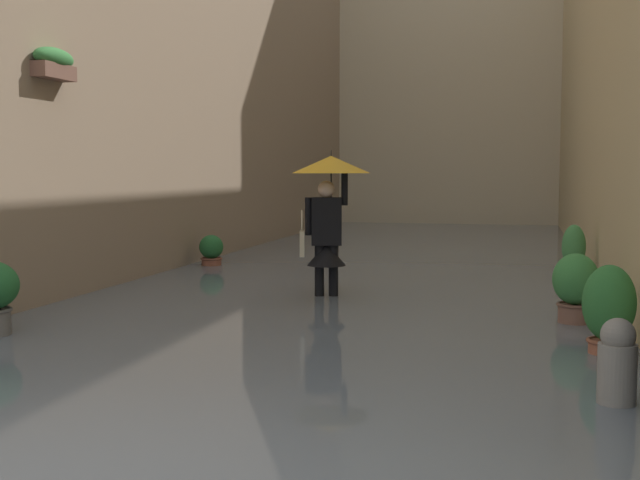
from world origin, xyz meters
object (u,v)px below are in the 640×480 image
object	(u,v)px
person_wading	(329,198)
potted_plant_mid_right	(211,253)
mooring_bollard	(617,372)
potted_plant_mid_left	(609,313)
potted_plant_far_left	(573,258)
potted_plant_near_left	(575,290)

from	to	relation	value
person_wading	potted_plant_mid_right	bearing A→B (deg)	-46.90
mooring_bollard	person_wading	bearing A→B (deg)	-54.89
potted_plant_mid_left	potted_plant_mid_right	bearing A→B (deg)	-43.65
mooring_bollard	potted_plant_mid_right	bearing A→B (deg)	-51.47
potted_plant_far_left	mooring_bollard	xyz separation A→B (m)	(0.08, 6.42, -0.14)
potted_plant_far_left	potted_plant_mid_left	bearing A→B (deg)	90.25
person_wading	potted_plant_mid_right	size ratio (longest dim) A/B	3.01
potted_plant_near_left	potted_plant_mid_right	world-z (taller)	potted_plant_near_left
mooring_bollard	potted_plant_far_left	bearing A→B (deg)	-90.71
person_wading	mooring_bollard	bearing A→B (deg)	125.11
potted_plant_mid_left	mooring_bollard	size ratio (longest dim) A/B	1.25
potted_plant_near_left	potted_plant_mid_right	xyz separation A→B (m)	(5.66, -4.11, -0.14)
potted_plant_mid_left	mooring_bollard	distance (m)	1.65
mooring_bollard	potted_plant_near_left	bearing A→B (deg)	-88.32
potted_plant_far_left	potted_plant_near_left	size ratio (longest dim) A/B	1.11
potted_plant_near_left	potted_plant_mid_left	bearing A→B (deg)	97.40
potted_plant_far_left	potted_plant_mid_right	world-z (taller)	potted_plant_far_left
potted_plant_mid_left	mooring_bollard	world-z (taller)	potted_plant_mid_left
potted_plant_mid_right	potted_plant_mid_left	size ratio (longest dim) A/B	0.71
potted_plant_mid_right	potted_plant_mid_left	bearing A→B (deg)	136.35
potted_plant_far_left	potted_plant_near_left	world-z (taller)	potted_plant_far_left
potted_plant_far_left	potted_plant_mid_left	distance (m)	4.78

